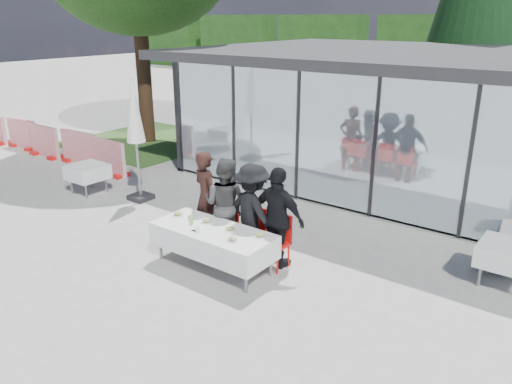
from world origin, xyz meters
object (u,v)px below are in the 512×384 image
diner_a (206,198)px  construction_barriers (47,143)px  diner_chair_d (278,238)px  market_umbrella (135,119)px  diner_chair_b (226,222)px  folded_eyeglasses (195,231)px  diner_chair_a (207,217)px  plate_a (178,214)px  juice_bottle (192,220)px  plate_b (207,221)px  diner_b (225,204)px  diner_chair_c (253,231)px  diner_d (278,218)px  dining_table (213,240)px  lounger (509,249)px  spare_table_left (87,172)px  diner_c (253,212)px  plate_c (230,229)px  plate_extra (232,239)px  spare_table_right (507,255)px  plate_d (260,235)px

diner_a → construction_barriers: diner_a is taller
diner_chair_d → market_umbrella: size_ratio=0.33×
diner_chair_b → diner_a: bearing=-179.4°
folded_eyeglasses → construction_barriers: 9.59m
diner_chair_a → plate_a: 0.72m
juice_bottle → construction_barriers: bearing=163.9°
diner_chair_a → plate_b: diner_chair_a is taller
diner_b → diner_chair_c: 0.75m
diner_chair_a → diner_d: diner_d is taller
dining_table → lounger: bearing=39.0°
spare_table_left → folded_eyeglasses: bearing=-15.4°
diner_a → plate_b: size_ratio=8.15×
diner_chair_b → spare_table_left: bearing=175.6°
lounger → diner_c: bearing=-145.6°
plate_b → spare_table_left: (-4.95, 0.97, -0.22)m
plate_c → plate_extra: same height
plate_c → plate_extra: 0.43m
diner_chair_a → diner_chair_c: (1.14, 0.00, 0.00)m
plate_extra → market_umbrella: market_umbrella is taller
dining_table → market_umbrella: market_umbrella is taller
diner_chair_d → plate_a: diner_chair_d is taller
diner_a → folded_eyeglasses: 1.21m
plate_a → folded_eyeglasses: plate_a is taller
diner_c → diner_chair_d: diner_c is taller
plate_b → spare_table_right: bearing=26.6°
plate_b → folded_eyeglasses: bearing=-76.5°
spare_table_right → construction_barriers: (-13.65, 0.07, -0.12)m
folded_eyeglasses → plate_c: bearing=39.9°
diner_c → diner_chair_d: bearing=-165.5°
dining_table → diner_chair_d: bearing=40.7°
plate_extra → diner_chair_a: bearing=146.6°
diner_a → dining_table: bearing=156.8°
diner_c → diner_chair_a: bearing=13.7°
diner_a → lounger: size_ratio=1.35×
plate_d → folded_eyeglasses: (-1.03, -0.49, -0.02)m
diner_chair_c → spare_table_left: 5.55m
plate_c → spare_table_right: plate_c is taller
dining_table → diner_a: diner_a is taller
diner_b → diner_chair_d: bearing=169.5°
spare_table_right → diner_b: bearing=-159.8°
diner_b → spare_table_left: size_ratio=2.12×
plate_a → diner_a: bearing=80.0°
diner_chair_a → spare_table_left: diner_chair_a is taller
dining_table → diner_a: (-0.82, 0.74, 0.40)m
diner_b → spare_table_left: diner_b is taller
plate_d → folded_eyeglasses: 1.14m
juice_bottle → spare_table_right: size_ratio=0.19×
juice_bottle → market_umbrella: size_ratio=0.05×
dining_table → diner_b: (-0.34, 0.74, 0.37)m
construction_barriers → folded_eyeglasses: bearing=-16.8°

